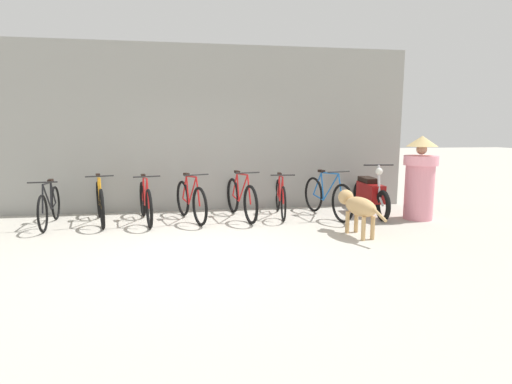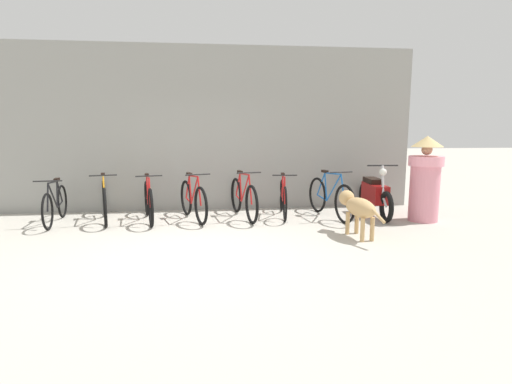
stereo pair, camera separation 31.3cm
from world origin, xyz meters
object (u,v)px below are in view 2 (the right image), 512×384
Objects in this scene: stray_dog at (357,207)px; bicycle_4 at (243,199)px; motorcycle at (375,194)px; person_in_robes at (425,178)px; bicycle_6 at (330,198)px; bicycle_2 at (149,202)px; bicycle_0 at (55,205)px; bicycle_1 at (104,201)px; bicycle_5 at (283,198)px; bicycle_3 at (193,200)px.

bicycle_4 is at bearing 38.04° from stray_dog.
person_in_robes is (0.70, -0.59, 0.39)m from motorcycle.
bicycle_6 is 1.39× the size of stray_dog.
bicycle_2 is at bearing -102.84° from bicycle_6.
bicycle_6 reaches higher than bicycle_0.
bicycle_1 is 3.39m from bicycle_5.
bicycle_0 is 4.22m from bicycle_5.
bicycle_5 is 1.88m from stray_dog.
stray_dog is (2.64, -1.50, 0.11)m from bicycle_3.
bicycle_2 is 1.08× the size of person_in_robes.
bicycle_1 reaches higher than bicycle_5.
bicycle_4 is at bearing 74.53° from bicycle_1.
person_in_robes reaches higher than bicycle_4.
bicycle_6 is at bearing -8.54° from stray_dog.
bicycle_0 is 1.28× the size of stray_dog.
person_in_robes reaches higher than bicycle_3.
bicycle_6 is 0.95m from motorcycle.
stray_dog is (4.28, -1.59, 0.11)m from bicycle_1.
bicycle_2 is 5.14m from person_in_robes.
bicycle_1 reaches higher than stray_dog.
bicycle_2 is 1.07× the size of bicycle_3.
bicycle_4 reaches higher than stray_dog.
bicycle_4 is 0.94× the size of motorcycle.
person_in_robes reaches higher than stray_dog.
bicycle_6 is (4.26, -0.18, 0.01)m from bicycle_1.
motorcycle is at bearing -11.08° from person_in_robes.
bicycle_3 is at bearing 51.36° from stray_dog.
bicycle_4 is 2.62m from motorcycle.
bicycle_3 is 0.84× the size of motorcycle.
person_in_robes reaches higher than bicycle_6.
bicycle_6 is at bearing 72.69° from bicycle_1.
bicycle_0 is 0.84m from bicycle_1.
stray_dog is at bearing -27.03° from motorcycle.
bicycle_0 is 6.04m from motorcycle.
motorcycle reaches higher than bicycle_6.
bicycle_1 is (0.83, 0.10, 0.02)m from bicycle_0.
bicycle_2 is (1.65, 0.01, 0.02)m from bicycle_0.
bicycle_3 reaches higher than bicycle_2.
bicycle_2 is 1.78m from bicycle_4.
person_in_robes reaches higher than bicycle_2.
bicycle_3 is 1.76m from bicycle_5.
person_in_robes is (4.27, -0.57, 0.44)m from bicycle_3.
bicycle_4 is 1.68m from bicycle_6.
bicycle_1 is 4.27m from bicycle_6.
bicycle_3 is at bearing 71.87° from bicycle_1.
bicycle_4 is 1.00× the size of bicycle_6.
bicycle_6 is (0.88, -0.23, 0.02)m from bicycle_5.
bicycle_5 is (1.75, 0.15, -0.01)m from bicycle_3.
bicycle_4 is 0.80m from bicycle_5.
bicycle_4 is at bearing -77.55° from bicycle_5.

